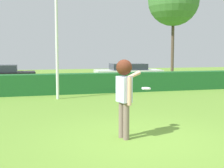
# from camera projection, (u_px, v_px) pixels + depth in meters

# --- Properties ---
(ground_plane) EXTENTS (60.00, 60.00, 0.00)m
(ground_plane) POSITION_uv_depth(u_px,v_px,m) (141.00, 139.00, 7.02)
(ground_plane) COLOR olive
(person) EXTENTS (0.71, 0.68, 1.80)m
(person) POSITION_uv_depth(u_px,v_px,m) (124.00, 88.00, 6.97)
(person) COLOR #7F675F
(person) RESTS_ON ground
(frisbee) EXTENTS (0.23, 0.23, 0.05)m
(frisbee) POSITION_uv_depth(u_px,v_px,m) (146.00, 88.00, 7.72)
(frisbee) COLOR white
(lamppost) EXTENTS (0.24, 0.24, 6.79)m
(lamppost) POSITION_uv_depth(u_px,v_px,m) (56.00, 9.00, 12.72)
(lamppost) COLOR silver
(lamppost) RESTS_ON ground
(hedge_row) EXTENTS (20.50, 0.90, 0.95)m
(hedge_row) POSITION_uv_depth(u_px,v_px,m) (79.00, 83.00, 14.96)
(hedge_row) COLOR #1D5A26
(hedge_row) RESTS_ON ground
(parked_car_white) EXTENTS (4.30, 2.03, 1.25)m
(parked_car_white) POSITION_uv_depth(u_px,v_px,m) (128.00, 72.00, 19.95)
(parked_car_white) COLOR white
(parked_car_white) RESTS_ON ground
(oak_tree) EXTENTS (4.30, 4.30, 8.47)m
(oak_tree) POSITION_uv_depth(u_px,v_px,m) (173.00, 0.00, 26.12)
(oak_tree) COLOR brown
(oak_tree) RESTS_ON ground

